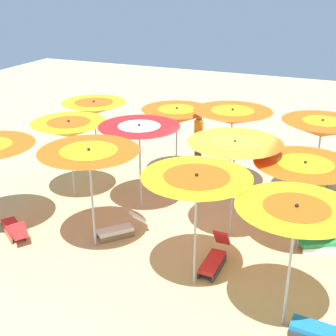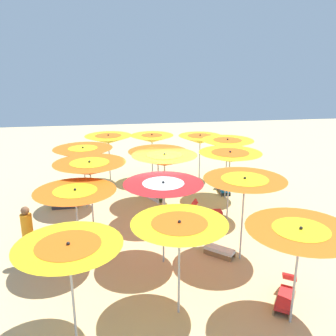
# 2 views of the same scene
# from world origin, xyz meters

# --- Properties ---
(ground) EXTENTS (39.28, 39.28, 0.04)m
(ground) POSITION_xyz_m (0.00, 0.00, -0.02)
(ground) COLOR #D1B57F
(beach_umbrella_1) EXTENTS (2.22, 2.22, 2.46)m
(beach_umbrella_1) POSITION_xyz_m (-1.85, 2.36, 2.22)
(beach_umbrella_1) COLOR #B2B2B7
(beach_umbrella_1) RESTS_ON ground
(beach_umbrella_2) EXTENTS (2.12, 2.12, 2.49)m
(beach_umbrella_2) POSITION_xyz_m (-2.31, -0.28, 2.27)
(beach_umbrella_2) COLOR #B2B2B7
(beach_umbrella_2) RESTS_ON ground
(beach_umbrella_3) EXTENTS (2.04, 2.04, 2.47)m
(beach_umbrella_3) POSITION_xyz_m (-2.82, -2.20, 2.24)
(beach_umbrella_3) COLOR #B2B2B7
(beach_umbrella_3) RESTS_ON ground
(beach_umbrella_5) EXTENTS (2.05, 2.05, 2.27)m
(beach_umbrella_5) POSITION_xyz_m (0.28, 4.34, 2.00)
(beach_umbrella_5) COLOR #B2B2B7
(beach_umbrella_5) RESTS_ON ground
(beach_umbrella_6) EXTENTS (2.12, 2.12, 2.41)m
(beach_umbrella_6) POSITION_xyz_m (0.32, 2.21, 2.18)
(beach_umbrella_6) COLOR #B2B2B7
(beach_umbrella_6) RESTS_ON ground
(beach_umbrella_7) EXTENTS (2.19, 2.19, 2.46)m
(beach_umbrella_7) POSITION_xyz_m (-0.09, -0.42, 2.22)
(beach_umbrella_7) COLOR #B2B2B7
(beach_umbrella_7) RESTS_ON ground
(beach_umbrella_8) EXTENTS (2.26, 2.26, 2.19)m
(beach_umbrella_8) POSITION_xyz_m (-0.07, -2.00, 1.92)
(beach_umbrella_8) COLOR #B2B2B7
(beach_umbrella_8) RESTS_ON ground
(beach_umbrella_10) EXTENTS (2.04, 2.04, 2.24)m
(beach_umbrella_10) POSITION_xyz_m (2.48, 4.88, 1.99)
(beach_umbrella_10) COLOR #B2B2B7
(beach_umbrella_10) RESTS_ON ground
(beach_umbrella_11) EXTENTS (2.12, 2.12, 2.28)m
(beach_umbrella_11) POSITION_xyz_m (2.59, 2.09, 2.01)
(beach_umbrella_11) COLOR #B2B2B7
(beach_umbrella_11) RESTS_ON ground
(beach_umbrella_12) EXTENTS (2.20, 2.20, 2.51)m
(beach_umbrella_12) POSITION_xyz_m (2.31, 0.31, 2.26)
(beach_umbrella_12) COLOR #B2B2B7
(beach_umbrella_12) RESTS_ON ground
(beach_umbrella_13) EXTENTS (2.16, 2.16, 2.39)m
(beach_umbrella_13) POSITION_xyz_m (2.67, -2.07, 2.11)
(beach_umbrella_13) COLOR #B2B2B7
(beach_umbrella_13) RESTS_ON ground
(lounger_0) EXTENTS (0.46, 1.12, 0.62)m
(lounger_0) POSITION_xyz_m (-2.96, -2.87, 0.20)
(lounger_0) COLOR #333338
(lounger_0) RESTS_ON ground
(lounger_1) EXTENTS (1.25, 0.39, 0.69)m
(lounger_1) POSITION_xyz_m (-1.59, -0.49, 0.22)
(lounger_1) COLOR #333338
(lounger_1) RESTS_ON ground
(lounger_2) EXTENTS (0.99, 1.22, 0.56)m
(lounger_2) POSITION_xyz_m (-2.24, 4.41, 0.19)
(lounger_2) COLOR olive
(lounger_2) RESTS_ON ground
(lounger_3) EXTENTS (0.93, 1.28, 0.58)m
(lounger_3) POSITION_xyz_m (0.07, -2.62, 0.20)
(lounger_3) COLOR silver
(lounger_3) RESTS_ON ground
(lounger_4) EXTENTS (1.15, 1.09, 0.56)m
(lounger_4) POSITION_xyz_m (-1.25, 2.03, 0.20)
(lounger_4) COLOR olive
(lounger_4) RESTS_ON ground
(lounger_5) EXTENTS (1.25, 0.42, 0.67)m
(lounger_5) POSITION_xyz_m (3.59, -2.18, 0.21)
(lounger_5) COLOR #333338
(lounger_5) RESTS_ON ground
(beachgoer_0) EXTENTS (0.30, 0.30, 1.76)m
(beachgoer_0) POSITION_xyz_m (3.94, 1.84, 0.92)
(beachgoer_0) COLOR brown
(beachgoer_0) RESTS_ON ground
(beach_ball) EXTENTS (0.33, 0.33, 0.33)m
(beach_ball) POSITION_xyz_m (1.93, 1.75, 0.16)
(beach_ball) COLOR white
(beach_ball) RESTS_ON ground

